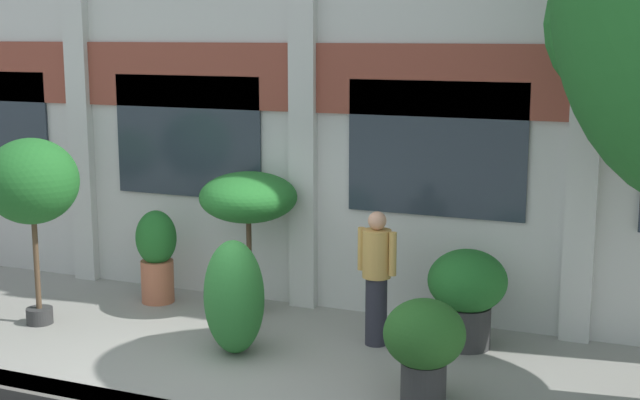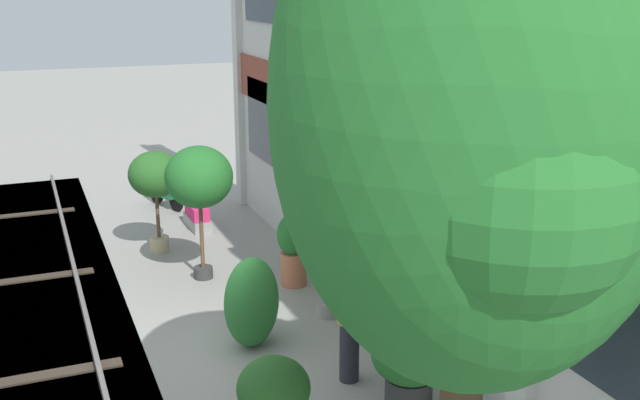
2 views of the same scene
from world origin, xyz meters
name	(u,v)px [view 1 (image 1 of 2)]	position (x,y,z in m)	size (l,w,h in m)	color
ground_plane	(210,371)	(0.00, 0.00, 0.00)	(80.00, 80.00, 0.00)	gray
potted_plant_low_pan	(32,184)	(-2.83, 0.59, 1.83)	(1.17, 1.17, 2.40)	#333333
potted_plant_fluted_column	(424,341)	(2.40, 0.15, 0.63)	(0.83, 0.83, 1.06)	#333333
potted_plant_tall_urn	(248,200)	(-0.54, 2.03, 1.53)	(1.28, 1.28, 1.90)	gray
potted_plant_stone_basin	(467,290)	(2.43, 1.85, 0.70)	(0.94, 0.94, 1.18)	#333333
potted_plant_ribbed_drum	(157,252)	(-1.94, 1.98, 0.71)	(0.56, 0.56, 1.29)	#B76647
resident_by_doorway	(377,274)	(1.41, 1.52, 0.87)	(0.52, 0.34, 1.63)	#282833
topiary_hedge	(234,297)	(-0.02, 0.64, 0.67)	(0.92, 0.70, 1.34)	#2D7A33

